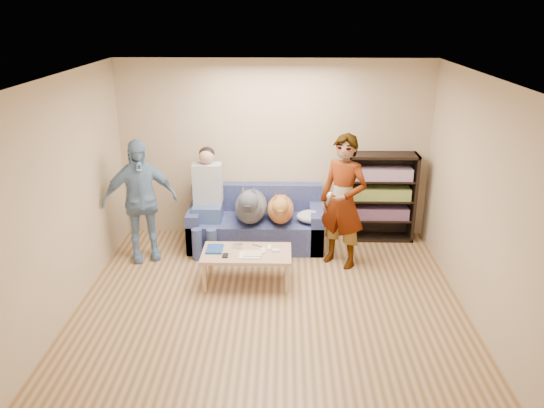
{
  "coord_description": "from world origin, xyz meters",
  "views": [
    {
      "loc": [
        0.16,
        -4.98,
        3.27
      ],
      "look_at": [
        0.0,
        1.2,
        0.95
      ],
      "focal_mm": 35.0,
      "sensor_mm": 36.0,
      "label": 1
    }
  ],
  "objects_px": {
    "camera_silver": "(238,246)",
    "person_seated": "(207,196)",
    "dog_tan": "(281,209)",
    "dog_gray": "(251,206)",
    "sofa": "(256,225)",
    "bookshelf": "(380,195)",
    "person_standing_left": "(140,201)",
    "notebook_blue": "(215,249)",
    "person_standing_right": "(343,202)",
    "coffee_table": "(247,255)"
  },
  "relations": [
    {
      "from": "sofa",
      "to": "bookshelf",
      "type": "bearing_deg",
      "value": 7.4
    },
    {
      "from": "sofa",
      "to": "person_seated",
      "type": "height_order",
      "value": "person_seated"
    },
    {
      "from": "person_standing_right",
      "to": "person_standing_left",
      "type": "relative_size",
      "value": 1.06
    },
    {
      "from": "camera_silver",
      "to": "person_seated",
      "type": "bearing_deg",
      "value": 118.25
    },
    {
      "from": "notebook_blue",
      "to": "sofa",
      "type": "distance_m",
      "value": 1.23
    },
    {
      "from": "bookshelf",
      "to": "person_seated",
      "type": "bearing_deg",
      "value": -171.72
    },
    {
      "from": "camera_silver",
      "to": "dog_gray",
      "type": "bearing_deg",
      "value": 82.67
    },
    {
      "from": "person_standing_left",
      "to": "notebook_blue",
      "type": "relative_size",
      "value": 6.44
    },
    {
      "from": "person_standing_left",
      "to": "person_seated",
      "type": "xyz_separation_m",
      "value": [
        0.84,
        0.39,
        -0.06
      ]
    },
    {
      "from": "dog_tan",
      "to": "sofa",
      "type": "bearing_deg",
      "value": 149.55
    },
    {
      "from": "camera_silver",
      "to": "coffee_table",
      "type": "height_order",
      "value": "camera_silver"
    },
    {
      "from": "dog_gray",
      "to": "bookshelf",
      "type": "height_order",
      "value": "bookshelf"
    },
    {
      "from": "notebook_blue",
      "to": "dog_tan",
      "type": "distance_m",
      "value": 1.24
    },
    {
      "from": "notebook_blue",
      "to": "dog_gray",
      "type": "distance_m",
      "value": 1.03
    },
    {
      "from": "person_standing_right",
      "to": "notebook_blue",
      "type": "relative_size",
      "value": 6.82
    },
    {
      "from": "camera_silver",
      "to": "person_seated",
      "type": "xyz_separation_m",
      "value": [
        -0.5,
        0.93,
        0.33
      ]
    },
    {
      "from": "sofa",
      "to": "coffee_table",
      "type": "xyz_separation_m",
      "value": [
        -0.06,
        -1.18,
        0.09
      ]
    },
    {
      "from": "camera_silver",
      "to": "coffee_table",
      "type": "xyz_separation_m",
      "value": [
        0.12,
        -0.12,
        -0.07
      ]
    },
    {
      "from": "person_standing_right",
      "to": "bookshelf",
      "type": "bearing_deg",
      "value": 88.83
    },
    {
      "from": "camera_silver",
      "to": "sofa",
      "type": "distance_m",
      "value": 1.09
    },
    {
      "from": "person_standing_right",
      "to": "camera_silver",
      "type": "distance_m",
      "value": 1.48
    },
    {
      "from": "person_standing_left",
      "to": "dog_tan",
      "type": "relative_size",
      "value": 1.46
    },
    {
      "from": "camera_silver",
      "to": "coffee_table",
      "type": "relative_size",
      "value": 0.1
    },
    {
      "from": "notebook_blue",
      "to": "dog_tan",
      "type": "relative_size",
      "value": 0.23
    },
    {
      "from": "person_standing_right",
      "to": "sofa",
      "type": "xyz_separation_m",
      "value": [
        -1.17,
        0.62,
        -0.61
      ]
    },
    {
      "from": "sofa",
      "to": "dog_tan",
      "type": "relative_size",
      "value": 1.66
    },
    {
      "from": "person_standing_right",
      "to": "bookshelf",
      "type": "xyz_separation_m",
      "value": [
        0.63,
        0.86,
        -0.21
      ]
    },
    {
      "from": "person_standing_left",
      "to": "dog_gray",
      "type": "relative_size",
      "value": 1.32
    },
    {
      "from": "person_standing_left",
      "to": "dog_tan",
      "type": "bearing_deg",
      "value": -12.64
    },
    {
      "from": "person_standing_left",
      "to": "bookshelf",
      "type": "distance_m",
      "value": 3.41
    },
    {
      "from": "dog_tan",
      "to": "dog_gray",
      "type": "bearing_deg",
      "value": 179.14
    },
    {
      "from": "person_seated",
      "to": "dog_tan",
      "type": "relative_size",
      "value": 1.28
    },
    {
      "from": "person_standing_right",
      "to": "person_seated",
      "type": "bearing_deg",
      "value": -159.75
    },
    {
      "from": "person_seated",
      "to": "coffee_table",
      "type": "bearing_deg",
      "value": -59.45
    },
    {
      "from": "person_seated",
      "to": "dog_tan",
      "type": "height_order",
      "value": "person_seated"
    },
    {
      "from": "camera_silver",
      "to": "sofa",
      "type": "bearing_deg",
      "value": 80.49
    },
    {
      "from": "dog_tan",
      "to": "coffee_table",
      "type": "xyz_separation_m",
      "value": [
        -0.41,
        -0.97,
        -0.24
      ]
    },
    {
      "from": "sofa",
      "to": "coffee_table",
      "type": "bearing_deg",
      "value": -92.78
    },
    {
      "from": "notebook_blue",
      "to": "sofa",
      "type": "xyz_separation_m",
      "value": [
        0.46,
        1.13,
        -0.15
      ]
    },
    {
      "from": "camera_silver",
      "to": "dog_gray",
      "type": "distance_m",
      "value": 0.89
    },
    {
      "from": "notebook_blue",
      "to": "coffee_table",
      "type": "relative_size",
      "value": 0.24
    },
    {
      "from": "dog_gray",
      "to": "dog_tan",
      "type": "relative_size",
      "value": 1.11
    },
    {
      "from": "dog_tan",
      "to": "bookshelf",
      "type": "bearing_deg",
      "value": 16.91
    },
    {
      "from": "sofa",
      "to": "dog_gray",
      "type": "xyz_separation_m",
      "value": [
        -0.07,
        -0.2,
        0.38
      ]
    },
    {
      "from": "sofa",
      "to": "dog_gray",
      "type": "bearing_deg",
      "value": -108.46
    },
    {
      "from": "coffee_table",
      "to": "bookshelf",
      "type": "height_order",
      "value": "bookshelf"
    },
    {
      "from": "person_standing_left",
      "to": "notebook_blue",
      "type": "bearing_deg",
      "value": -52.03
    },
    {
      "from": "person_standing_right",
      "to": "sofa",
      "type": "distance_m",
      "value": 1.45
    },
    {
      "from": "dog_gray",
      "to": "dog_tan",
      "type": "bearing_deg",
      "value": -0.86
    },
    {
      "from": "person_seated",
      "to": "dog_gray",
      "type": "relative_size",
      "value": 1.16
    }
  ]
}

